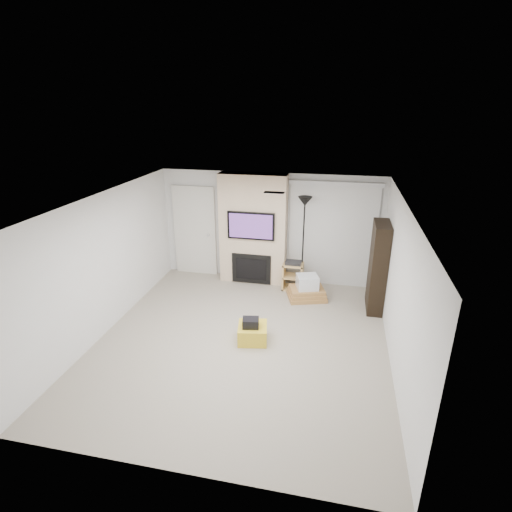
% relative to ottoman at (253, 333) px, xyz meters
% --- Properties ---
extents(floor, '(5.00, 5.50, 0.00)m').
position_rel_ottoman_xyz_m(floor, '(-0.18, -0.05, -0.15)').
color(floor, '#9E9585').
rests_on(floor, ground).
extents(ceiling, '(5.00, 5.50, 0.00)m').
position_rel_ottoman_xyz_m(ceiling, '(-0.18, -0.05, 2.35)').
color(ceiling, white).
rests_on(ceiling, wall_back).
extents(wall_back, '(5.00, 0.00, 2.50)m').
position_rel_ottoman_xyz_m(wall_back, '(-0.18, 2.70, 1.10)').
color(wall_back, silver).
rests_on(wall_back, ground).
extents(wall_front, '(5.00, 0.00, 2.50)m').
position_rel_ottoman_xyz_m(wall_front, '(-0.18, -2.80, 1.10)').
color(wall_front, silver).
rests_on(wall_front, ground).
extents(wall_left, '(0.00, 5.50, 2.50)m').
position_rel_ottoman_xyz_m(wall_left, '(-2.68, -0.05, 1.10)').
color(wall_left, silver).
rests_on(wall_left, ground).
extents(wall_right, '(0.00, 5.50, 2.50)m').
position_rel_ottoman_xyz_m(wall_right, '(2.32, -0.05, 1.10)').
color(wall_right, silver).
rests_on(wall_right, ground).
extents(hvac_vent, '(0.35, 0.18, 0.01)m').
position_rel_ottoman_xyz_m(hvac_vent, '(0.22, 0.75, 2.35)').
color(hvac_vent, silver).
rests_on(hvac_vent, ceiling).
extents(ottoman, '(0.58, 0.58, 0.30)m').
position_rel_ottoman_xyz_m(ottoman, '(0.00, 0.00, 0.00)').
color(ottoman, gold).
rests_on(ottoman, floor).
extents(black_bag, '(0.31, 0.27, 0.16)m').
position_rel_ottoman_xyz_m(black_bag, '(-0.02, -0.04, 0.23)').
color(black_bag, black).
rests_on(black_bag, ottoman).
extents(fireplace_wall, '(1.50, 0.47, 2.50)m').
position_rel_ottoman_xyz_m(fireplace_wall, '(-0.53, 2.49, 1.09)').
color(fireplace_wall, beige).
rests_on(fireplace_wall, floor).
extents(entry_door, '(1.02, 0.11, 2.14)m').
position_rel_ottoman_xyz_m(entry_door, '(-1.98, 2.66, 0.90)').
color(entry_door, silver).
rests_on(entry_door, floor).
extents(vertical_blinds, '(1.98, 0.10, 2.37)m').
position_rel_ottoman_xyz_m(vertical_blinds, '(1.22, 2.64, 1.12)').
color(vertical_blinds, silver).
rests_on(vertical_blinds, floor).
extents(floor_lamp, '(0.31, 0.31, 2.08)m').
position_rel_ottoman_xyz_m(floor_lamp, '(0.61, 2.36, 1.49)').
color(floor_lamp, black).
rests_on(floor_lamp, floor).
extents(av_stand, '(0.45, 0.38, 0.66)m').
position_rel_ottoman_xyz_m(av_stand, '(0.43, 2.22, 0.20)').
color(av_stand, '#DEB36B').
rests_on(av_stand, floor).
extents(box_stack, '(0.92, 0.80, 0.52)m').
position_rel_ottoman_xyz_m(box_stack, '(0.79, 1.82, 0.05)').
color(box_stack, '#AB7942').
rests_on(box_stack, floor).
extents(bookshelf, '(0.30, 0.80, 1.80)m').
position_rel_ottoman_xyz_m(bookshelf, '(2.16, 1.67, 0.75)').
color(bookshelf, black).
rests_on(bookshelf, floor).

